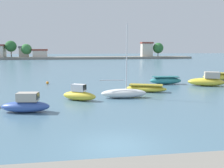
# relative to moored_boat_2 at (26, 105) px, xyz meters

# --- Properties ---
(ground_plane) EXTENTS (400.00, 400.00, 0.00)m
(ground_plane) POSITION_rel_moored_boat_2_xyz_m (5.78, -8.04, -0.58)
(ground_plane) COLOR slate
(moored_boat_2) EXTENTS (3.94, 1.88, 1.55)m
(moored_boat_2) POSITION_rel_moored_boat_2_xyz_m (0.00, 0.00, 0.00)
(moored_boat_2) COLOR #3856A8
(moored_boat_2) RESTS_ON ground
(moored_boat_3) EXTENTS (3.59, 2.81, 1.57)m
(moored_boat_3) POSITION_rel_moored_boat_2_xyz_m (4.26, 3.93, -0.02)
(moored_boat_3) COLOR yellow
(moored_boat_3) RESTS_ON ground
(moored_boat_4) EXTENTS (4.76, 1.70, 7.38)m
(moored_boat_4) POSITION_rel_moored_boat_2_xyz_m (8.75, 4.56, -0.08)
(moored_boat_4) COLOR white
(moored_boat_4) RESTS_ON ground
(moored_boat_5) EXTENTS (4.90, 2.99, 0.86)m
(moored_boat_5) POSITION_rel_moored_boat_2_xyz_m (11.94, 7.61, -0.17)
(moored_boat_5) COLOR yellow
(moored_boat_5) RESTS_ON ground
(moored_boat_6) EXTENTS (4.50, 1.88, 1.08)m
(moored_boat_6) POSITION_rel_moored_boat_2_xyz_m (16.39, 13.29, -0.06)
(moored_boat_6) COLOR teal
(moored_boat_6) RESTS_ON ground
(moored_boat_7) EXTENTS (4.98, 3.34, 1.87)m
(moored_boat_7) POSITION_rel_moored_boat_2_xyz_m (21.24, 10.87, 0.12)
(moored_boat_7) COLOR yellow
(moored_boat_7) RESTS_ON ground
(moored_boat_8) EXTENTS (4.66, 2.72, 1.20)m
(moored_boat_8) POSITION_rel_moored_boat_2_xyz_m (25.73, 15.90, -0.00)
(moored_boat_8) COLOR yellow
(moored_boat_8) RESTS_ON ground
(mooring_buoy_2) EXTENTS (0.28, 0.28, 0.28)m
(mooring_buoy_2) POSITION_rel_moored_boat_2_xyz_m (28.94, 19.99, -0.44)
(mooring_buoy_2) COLOR orange
(mooring_buoy_2) RESTS_ON ground
(mooring_buoy_3) EXTENTS (0.39, 0.39, 0.39)m
(mooring_buoy_3) POSITION_rel_moored_boat_2_xyz_m (0.18, 15.73, -0.38)
(mooring_buoy_3) COLOR orange
(mooring_buoy_3) RESTS_ON ground
(distant_shoreline) EXTENTS (103.19, 9.59, 7.93)m
(distant_shoreline) POSITION_rel_moored_boat_2_xyz_m (2.75, 95.15, 1.51)
(distant_shoreline) COLOR gray
(distant_shoreline) RESTS_ON ground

